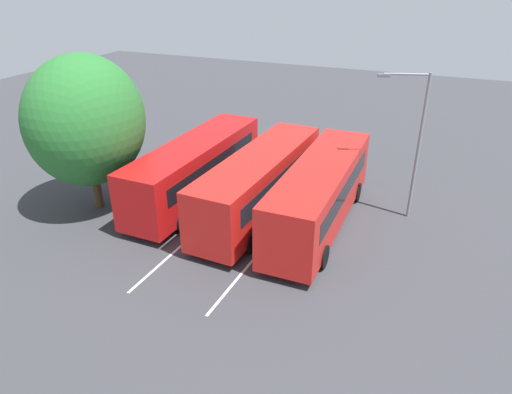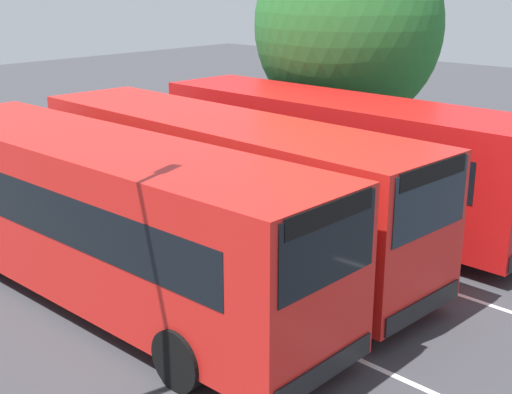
{
  "view_description": "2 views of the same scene",
  "coord_description": "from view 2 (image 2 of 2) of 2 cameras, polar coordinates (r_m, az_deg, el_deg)",
  "views": [
    {
      "loc": [
        -20.25,
        -8.42,
        11.68
      ],
      "look_at": [
        -1.3,
        -0.43,
        1.45
      ],
      "focal_mm": 32.85,
      "sensor_mm": 36.0,
      "label": 1
    },
    {
      "loc": [
        10.6,
        -10.9,
        6.22
      ],
      "look_at": [
        1.12,
        -0.59,
        1.83
      ],
      "focal_mm": 49.32,
      "sensor_mm": 36.0,
      "label": 2
    }
  ],
  "objects": [
    {
      "name": "ground_plane",
      "position": [
        16.43,
        -1.48,
        -4.85
      ],
      "size": [
        78.26,
        78.26,
        0.0
      ],
      "primitive_type": "plane",
      "color": "#38383D"
    },
    {
      "name": "bus_far_left",
      "position": [
        13.94,
        -12.0,
        -1.48
      ],
      "size": [
        10.78,
        2.68,
        3.26
      ],
      "rotation": [
        0.0,
        0.0,
        0.0
      ],
      "color": "red",
      "rests_on": "ground"
    },
    {
      "name": "bus_center_left",
      "position": [
        15.87,
        -2.73,
        1.21
      ],
      "size": [
        10.88,
        3.06,
        3.26
      ],
      "rotation": [
        0.0,
        0.0,
        -0.05
      ],
      "color": "red",
      "rests_on": "ground"
    },
    {
      "name": "bus_center_right",
      "position": [
        18.51,
        6.71,
        3.47
      ],
      "size": [
        10.84,
        2.91,
        3.26
      ],
      "rotation": [
        0.0,
        0.0,
        -0.03
      ],
      "color": "red",
      "rests_on": "ground"
    },
    {
      "name": "depot_tree",
      "position": [
        23.3,
        7.4,
        13.61
      ],
      "size": [
        6.23,
        5.6,
        8.01
      ],
      "color": "#4C3823",
      "rests_on": "ground"
    },
    {
      "name": "lane_stripe_outer_left",
      "position": [
        15.31,
        -6.1,
        -6.65
      ],
      "size": [
        16.95,
        0.72,
        0.01
      ],
      "primitive_type": "cube",
      "rotation": [
        0.0,
        0.0,
        -0.04
      ],
      "color": "silver",
      "rests_on": "ground"
    },
    {
      "name": "lane_stripe_inner_left",
      "position": [
        17.64,
        2.5,
        -3.25
      ],
      "size": [
        16.95,
        0.72,
        0.01
      ],
      "primitive_type": "cube",
      "rotation": [
        0.0,
        0.0,
        -0.04
      ],
      "color": "silver",
      "rests_on": "ground"
    }
  ]
}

